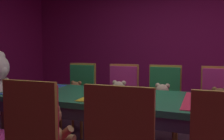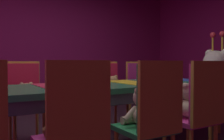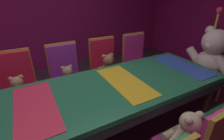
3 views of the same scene
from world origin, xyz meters
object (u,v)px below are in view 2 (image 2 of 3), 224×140
teddy_right_2 (142,109)px  chair_right_3 (201,105)px  teddy_right_1 (67,119)px  king_teddy_bear (215,77)px  banquet_table (98,92)px  throne_chair (222,88)px  teddy_left_3 (113,88)px  teddy_right_3 (188,103)px  chair_right_1 (75,122)px  chair_left_3 (108,88)px  chair_right_2 (154,112)px  teddy_left_1 (27,96)px  chair_left_2 (69,90)px  chair_left_4 (140,86)px  chair_left_1 (24,93)px  teddy_left_2 (73,93)px

teddy_right_2 → chair_right_3: size_ratio=0.34×
teddy_right_1 → king_teddy_bear: (-0.71, 2.52, 0.18)m
banquet_table → throne_chair: throne_chair is taller
teddy_left_3 → teddy_right_3: teddy_left_3 is taller
banquet_table → chair_right_1: size_ratio=3.12×
teddy_right_2 → king_teddy_bear: bearing=-69.2°
chair_left_3 → king_teddy_bear: bearing=56.6°
chair_right_2 → chair_right_1: bearing=89.4°
teddy_left_1 → king_teddy_bear: (0.69, 2.49, 0.19)m
banquet_table → teddy_right_1: (0.71, -0.61, -0.07)m
chair_left_2 → chair_right_2: (1.72, 0.02, 0.00)m
banquet_table → chair_left_4: chair_left_4 is taller
teddy_left_1 → chair_right_1: size_ratio=0.30×
teddy_right_1 → teddy_right_3: 1.19m
chair_left_1 → teddy_left_3: 1.20m
banquet_table → teddy_right_1: size_ratio=9.49×
banquet_table → chair_left_1: 1.02m
banquet_table → teddy_left_3: teddy_left_3 is taller
chair_left_2 → teddy_left_2: 0.14m
chair_left_3 → teddy_right_1: bearing=-38.0°
teddy_right_1 → teddy_right_3: (-0.02, 1.19, 0.01)m
chair_left_1 → teddy_right_3: chair_left_1 is taller
chair_left_2 → teddy_left_2: bearing=-0.0°
king_teddy_bear → teddy_left_1: bearing=-15.6°
chair_right_1 → teddy_right_1: bearing=0.0°
chair_left_4 → king_teddy_bear: bearing=39.3°
chair_left_3 → chair_left_1: bearing=-89.0°
teddy_left_1 → chair_left_4: chair_left_4 is taller
king_teddy_bear → chair_left_4: bearing=-50.7°
chair_left_2 → teddy_left_3: chair_left_2 is taller
chair_left_3 → teddy_right_1: (1.57, -1.23, -0.01)m
chair_left_2 → teddy_right_1: size_ratio=3.04×
chair_left_2 → chair_left_4: 1.20m
teddy_left_1 → chair_right_3: (1.54, 1.15, 0.02)m
chair_left_4 → chair_right_2: same height
teddy_right_3 → throne_chair: size_ratio=0.35×
banquet_table → chair_left_3: chair_left_3 is taller
chair_left_3 → teddy_left_3: chair_left_3 is taller
teddy_left_2 → king_teddy_bear: (0.71, 1.90, 0.19)m
teddy_left_2 → teddy_right_1: teddy_right_1 is taller
chair_left_1 → chair_left_3: same height
teddy_right_1 → chair_right_2: (0.15, 0.64, 0.01)m
teddy_right_1 → throne_chair: bearing=-75.2°
teddy_right_2 → chair_left_4: bearing=-36.8°
chair_right_1 → chair_right_2: same height
chair_left_2 → chair_left_3: (-0.00, 0.61, 0.00)m
chair_right_2 → chair_left_1: bearing=19.5°
teddy_left_1 → chair_right_1: chair_right_1 is taller
chair_right_3 → king_teddy_bear: (-0.84, 1.33, 0.17)m
chair_right_3 → teddy_right_3: bearing=0.0°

